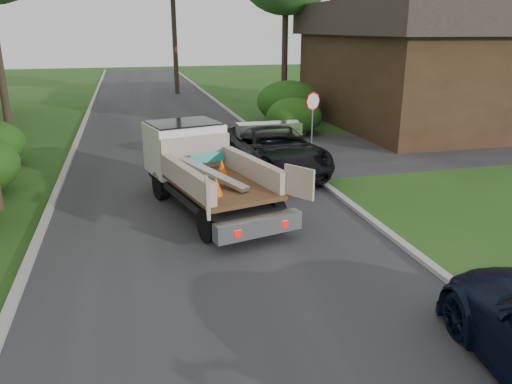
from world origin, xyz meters
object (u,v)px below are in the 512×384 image
object	(u,v)px
house_right	(422,62)
black_pickup	(272,148)
stop_sign	(312,110)
flatbed_truck	(198,163)

from	to	relation	value
house_right	black_pickup	bearing A→B (deg)	-145.06
stop_sign	flatbed_truck	xyz separation A→B (m)	(-5.19, -4.74, -0.60)
house_right	black_pickup	distance (m)	12.45
flatbed_truck	black_pickup	xyz separation A→B (m)	(2.97, 2.74, -0.38)
stop_sign	flatbed_truck	size ratio (longest dim) A/B	0.41
house_right	flatbed_truck	bearing A→B (deg)	-143.14
house_right	flatbed_truck	world-z (taller)	house_right
stop_sign	black_pickup	size ratio (longest dim) A/B	0.43
black_pickup	house_right	bearing A→B (deg)	30.09
stop_sign	black_pickup	world-z (taller)	stop_sign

